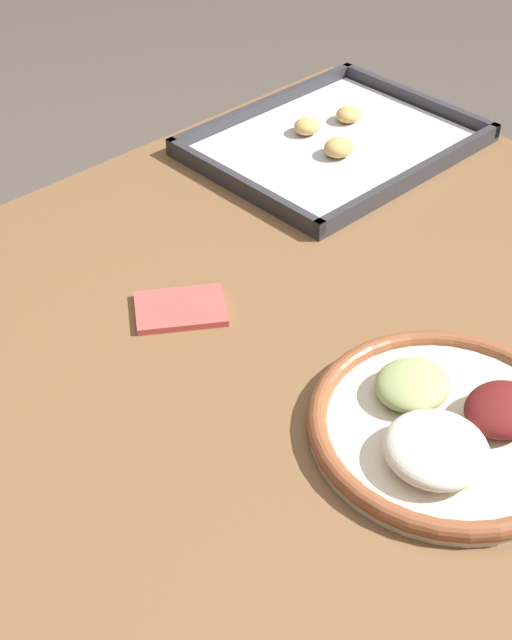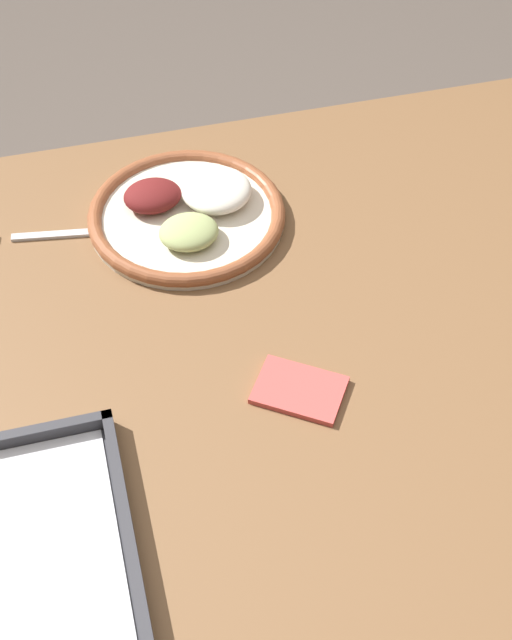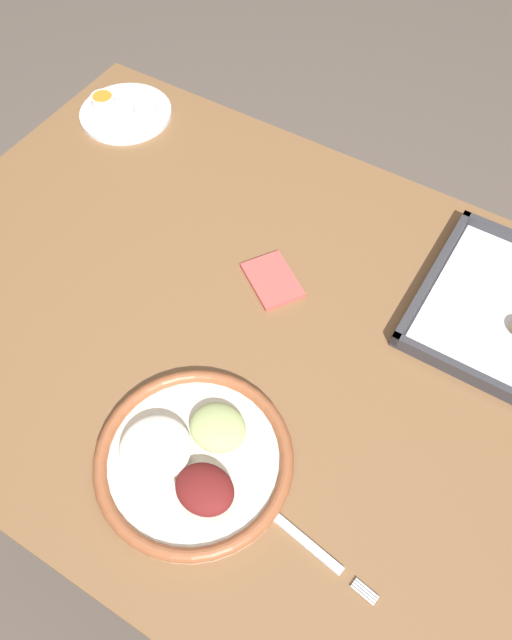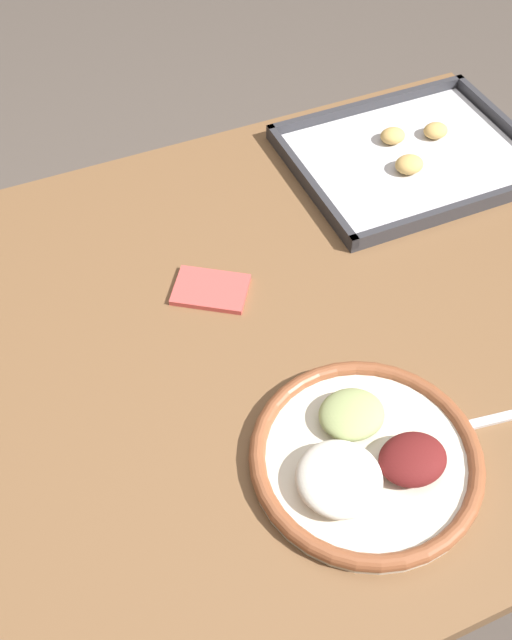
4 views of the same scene
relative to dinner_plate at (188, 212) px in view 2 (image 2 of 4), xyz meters
The scene contains 5 objects.
ground_plane 0.78m from the dinner_plate, 103.45° to the left, with size 8.00×8.00×0.00m, color #564C44.
dining_table 0.26m from the dinner_plate, 103.45° to the left, with size 1.24×0.88×0.72m.
dinner_plate is the anchor object (origin of this frame).
fork 0.18m from the dinner_plate, ahead, with size 0.21×0.04×0.00m.
napkin 0.34m from the dinner_plate, 101.29° to the left, with size 0.13×0.12×0.01m.
Camera 2 is at (0.20, 0.70, 1.57)m, focal length 50.00 mm.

